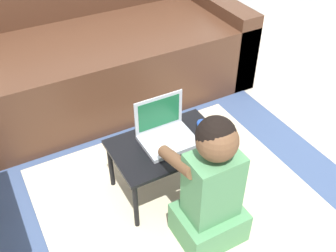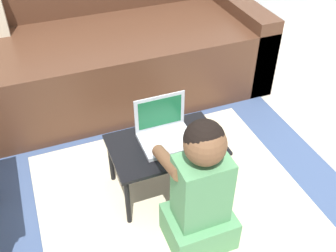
# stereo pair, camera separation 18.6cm
# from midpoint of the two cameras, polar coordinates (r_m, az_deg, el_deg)

# --- Properties ---
(ground_plane) EXTENTS (16.00, 16.00, 0.00)m
(ground_plane) POSITION_cam_midpoint_polar(r_m,az_deg,el_deg) (2.01, 0.62, -10.75)
(ground_plane) COLOR beige
(area_rug) EXTENTS (1.80, 1.81, 0.01)m
(area_rug) POSITION_cam_midpoint_polar(r_m,az_deg,el_deg) (1.97, -0.40, -12.16)
(area_rug) COLOR #3D517A
(area_rug) RESTS_ON ground_plane
(couch) EXTENTS (2.13, 0.91, 0.81)m
(couch) POSITION_cam_midpoint_polar(r_m,az_deg,el_deg) (2.66, -14.91, 9.43)
(couch) COLOR #4C2D1E
(couch) RESTS_ON ground_plane
(laptop_desk) EXTENTS (0.53, 0.34, 0.30)m
(laptop_desk) POSITION_cam_midpoint_polar(r_m,az_deg,el_deg) (1.88, -2.95, -3.51)
(laptop_desk) COLOR black
(laptop_desk) RESTS_ON ground_plane
(laptop) EXTENTS (0.25, 0.20, 0.21)m
(laptop) POSITION_cam_midpoint_polar(r_m,az_deg,el_deg) (1.86, -3.15, -1.28)
(laptop) COLOR #B7BCC6
(laptop) RESTS_ON laptop_desk
(computer_mouse) EXTENTS (0.07, 0.11, 0.04)m
(computer_mouse) POSITION_cam_midpoint_polar(r_m,az_deg,el_deg) (1.93, 2.68, -0.09)
(computer_mouse) COLOR #234CB2
(computer_mouse) RESTS_ON laptop_desk
(person_seated) EXTENTS (0.29, 0.37, 0.67)m
(person_seated) POSITION_cam_midpoint_polar(r_m,az_deg,el_deg) (1.65, 3.07, -9.08)
(person_seated) COLOR #518E5B
(person_seated) RESTS_ON ground_plane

